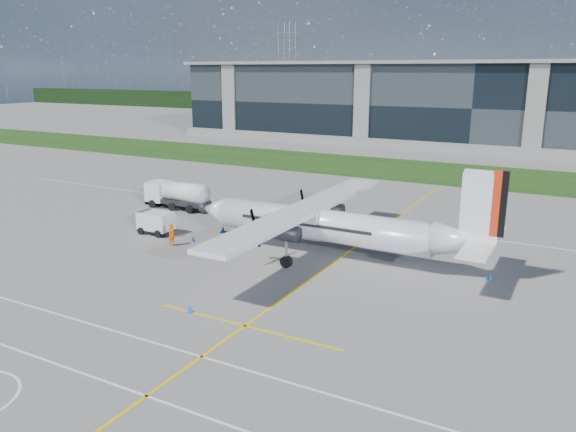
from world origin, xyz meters
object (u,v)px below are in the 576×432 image
at_px(safety_cone_nose_port, 193,239).
at_px(safety_cone_stbdwing, 356,214).
at_px(ground_crew_person, 172,233).
at_px(baggage_tug, 156,223).
at_px(safety_cone_nose_stbd, 223,229).
at_px(fuel_tanker_truck, 174,195).
at_px(pylon_west, 287,66).
at_px(turboprop_aircraft, 332,208).
at_px(safety_cone_tail, 490,276).
at_px(safety_cone_portwing, 190,309).

xyz_separation_m(safety_cone_nose_port, safety_cone_stbdwing, (8.92, 14.39, 0.00)).
bearing_deg(ground_crew_person, baggage_tug, 61.01).
height_order(safety_cone_nose_stbd, safety_cone_stbdwing, same).
bearing_deg(fuel_tanker_truck, safety_cone_stbdwing, 18.06).
xyz_separation_m(pylon_west, fuel_tanker_truck, (61.31, -136.07, -13.60)).
xyz_separation_m(turboprop_aircraft, baggage_tug, (-16.09, -1.76, -2.88)).
distance_m(baggage_tug, ground_crew_person, 4.06).
height_order(baggage_tug, ground_crew_person, ground_crew_person).
bearing_deg(baggage_tug, fuel_tanker_truck, 120.48).
bearing_deg(safety_cone_nose_port, safety_cone_tail, 6.57).
bearing_deg(fuel_tanker_truck, safety_cone_nose_port, -43.07).
distance_m(turboprop_aircraft, baggage_tug, 16.44).
bearing_deg(safety_cone_nose_port, turboprop_aircraft, 10.14).
bearing_deg(safety_cone_tail, pylon_west, 123.48).
bearing_deg(turboprop_aircraft, safety_cone_stbdwing, 103.15).
distance_m(baggage_tug, safety_cone_stbdwing, 19.31).
xyz_separation_m(baggage_tug, safety_cone_stbdwing, (13.22, 14.05, -0.72)).
height_order(fuel_tanker_truck, baggage_tug, fuel_tanker_truck).
height_order(safety_cone_tail, safety_cone_portwing, same).
bearing_deg(baggage_tug, safety_cone_portwing, -42.17).
distance_m(turboprop_aircraft, safety_cone_portwing, 14.36).
distance_m(baggage_tug, safety_cone_nose_stbd, 5.88).
relative_size(baggage_tug, ground_crew_person, 1.49).
relative_size(safety_cone_tail, safety_cone_stbdwing, 1.00).
xyz_separation_m(turboprop_aircraft, ground_crew_person, (-12.59, -3.81, -2.77)).
relative_size(fuel_tanker_truck, safety_cone_nose_port, 14.96).
height_order(fuel_tanker_truck, safety_cone_stbdwing, fuel_tanker_truck).
bearing_deg(safety_cone_nose_stbd, ground_crew_person, -103.29).
xyz_separation_m(pylon_west, safety_cone_tail, (93.84, -141.88, -14.75)).
bearing_deg(ground_crew_person, pylon_west, 26.79).
relative_size(baggage_tug, safety_cone_nose_stbd, 6.44).
bearing_deg(ground_crew_person, safety_cone_nose_stbd, -11.95).
bearing_deg(pylon_west, safety_cone_nose_stbd, -63.29).
xyz_separation_m(ground_crew_person, safety_cone_tail, (24.22, 4.40, -0.83)).
height_order(pylon_west, safety_cone_portwing, pylon_west).
distance_m(safety_cone_portwing, safety_cone_stbdwing, 25.85).
bearing_deg(safety_cone_nose_port, baggage_tug, 175.43).
xyz_separation_m(ground_crew_person, safety_cone_nose_port, (0.80, 1.70, -0.83)).
height_order(safety_cone_tail, safety_cone_nose_port, same).
height_order(baggage_tug, safety_cone_nose_port, baggage_tug).
distance_m(fuel_tanker_truck, safety_cone_nose_port, 12.52).
relative_size(ground_crew_person, safety_cone_nose_stbd, 4.33).
distance_m(ground_crew_person, safety_cone_stbdwing, 18.82).
relative_size(ground_crew_person, safety_cone_portwing, 4.33).
bearing_deg(pylon_west, safety_cone_stbdwing, -58.64).
bearing_deg(safety_cone_portwing, safety_cone_tail, 43.93).
distance_m(ground_crew_person, safety_cone_tail, 24.63).
bearing_deg(baggage_tug, safety_cone_nose_stbd, 35.06).
height_order(pylon_west, fuel_tanker_truck, pylon_west).
distance_m(pylon_west, fuel_tanker_truck, 149.86).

